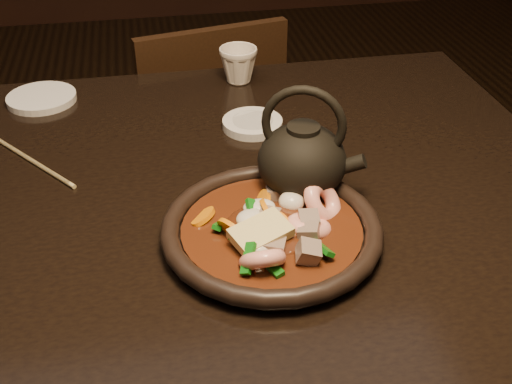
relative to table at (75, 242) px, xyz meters
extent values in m
cube|color=black|center=(0.00, 0.00, 0.06)|extent=(1.60, 0.90, 0.04)
cylinder|color=black|center=(0.72, 0.37, -0.32)|extent=(0.06, 0.06, 0.71)
cube|color=black|center=(0.26, 0.72, -0.29)|extent=(0.45, 0.45, 0.04)
cylinder|color=black|center=(0.37, 0.90, -0.49)|extent=(0.03, 0.03, 0.37)
cylinder|color=black|center=(0.44, 0.60, -0.49)|extent=(0.03, 0.03, 0.37)
cylinder|color=black|center=(0.07, 0.84, -0.49)|extent=(0.03, 0.03, 0.37)
cylinder|color=black|center=(0.14, 0.54, -0.49)|extent=(0.03, 0.03, 0.37)
cube|color=black|center=(0.29, 0.55, -0.07)|extent=(0.36, 0.10, 0.40)
cylinder|color=black|center=(0.28, -0.14, 0.08)|extent=(0.28, 0.28, 0.01)
torus|color=black|center=(0.28, -0.14, 0.10)|extent=(0.30, 0.30, 0.03)
cylinder|color=#3D190B|center=(0.28, -0.14, 0.09)|extent=(0.25, 0.25, 0.01)
ellipsoid|color=#3D190B|center=(0.28, -0.14, 0.09)|extent=(0.14, 0.13, 0.04)
torus|color=#FAB09E|center=(0.33, -0.15, 0.10)|extent=(0.09, 0.09, 0.04)
torus|color=#FAB09E|center=(0.36, -0.11, 0.11)|extent=(0.08, 0.08, 0.06)
torus|color=#FAB09E|center=(0.26, -0.22, 0.10)|extent=(0.06, 0.06, 0.06)
cube|color=gray|center=(0.27, -0.20, 0.11)|extent=(0.04, 0.04, 0.03)
cube|color=gray|center=(0.33, -0.15, 0.11)|extent=(0.03, 0.03, 0.03)
cube|color=gray|center=(0.31, -0.22, 0.11)|extent=(0.04, 0.04, 0.04)
cube|color=gray|center=(0.28, -0.13, 0.11)|extent=(0.04, 0.04, 0.02)
cube|color=gray|center=(0.33, -0.18, 0.11)|extent=(0.04, 0.04, 0.03)
cube|color=gray|center=(0.30, -0.07, 0.10)|extent=(0.03, 0.03, 0.03)
cylinder|color=orange|center=(0.19, -0.10, 0.10)|extent=(0.07, 0.07, 0.03)
cylinder|color=orange|center=(0.29, -0.14, 0.11)|extent=(0.07, 0.07, 0.03)
cylinder|color=orange|center=(0.28, -0.12, 0.11)|extent=(0.03, 0.05, 0.05)
cylinder|color=orange|center=(0.28, -0.09, 0.10)|extent=(0.04, 0.05, 0.04)
cylinder|color=orange|center=(0.22, -0.16, 0.11)|extent=(0.04, 0.05, 0.05)
cube|color=#125F12|center=(0.21, -0.13, 0.10)|extent=(0.03, 0.04, 0.03)
cube|color=#125F12|center=(0.24, -0.19, 0.11)|extent=(0.04, 0.04, 0.02)
cube|color=#125F12|center=(0.24, -0.22, 0.11)|extent=(0.03, 0.04, 0.03)
cube|color=#125F12|center=(0.26, -0.12, 0.11)|extent=(0.02, 0.04, 0.03)
cube|color=#125F12|center=(0.26, -0.23, 0.10)|extent=(0.03, 0.05, 0.01)
cube|color=#125F12|center=(0.34, -0.21, 0.11)|extent=(0.02, 0.04, 0.02)
ellipsoid|color=beige|center=(0.32, -0.10, 0.11)|extent=(0.04, 0.04, 0.03)
ellipsoid|color=beige|center=(0.25, -0.19, 0.10)|extent=(0.04, 0.04, 0.03)
ellipsoid|color=beige|center=(0.26, -0.13, 0.11)|extent=(0.05, 0.04, 0.02)
ellipsoid|color=beige|center=(0.27, -0.11, 0.11)|extent=(0.05, 0.03, 0.02)
ellipsoid|color=beige|center=(0.26, -0.20, 0.10)|extent=(0.05, 0.03, 0.02)
cube|color=#DDCC84|center=(0.26, -0.18, 0.12)|extent=(0.09, 0.08, 0.03)
cylinder|color=silver|center=(0.31, 0.18, 0.08)|extent=(0.11, 0.11, 0.02)
cylinder|color=silver|center=(-0.07, 0.36, 0.08)|extent=(0.13, 0.13, 0.01)
imported|color=beige|center=(0.32, 0.38, 0.12)|extent=(0.10, 0.09, 0.08)
cylinder|color=tan|center=(-0.06, 0.13, 0.08)|extent=(0.15, 0.19, 0.01)
cylinder|color=tan|center=(-0.07, 0.14, 0.08)|extent=(0.15, 0.19, 0.01)
ellipsoid|color=black|center=(0.35, -0.05, 0.14)|extent=(0.13, 0.13, 0.11)
cylinder|color=black|center=(0.35, -0.05, 0.19)|extent=(0.05, 0.05, 0.02)
cylinder|color=black|center=(0.41, -0.07, 0.14)|extent=(0.06, 0.04, 0.04)
torus|color=black|center=(0.35, -0.05, 0.20)|extent=(0.12, 0.06, 0.12)
camera|label=1|loc=(0.13, -0.82, 0.63)|focal=45.00mm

